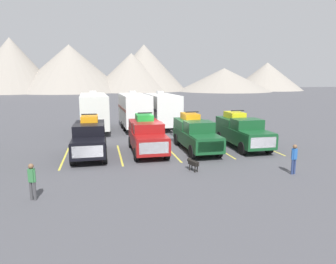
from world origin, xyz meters
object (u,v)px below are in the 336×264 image
object	(u,v)px
pickup_truck_b	(147,135)
dog	(192,163)
person_b	(32,179)
pickup_truck_a	(90,137)
person_a	(294,157)
pickup_truck_d	(242,131)
pickup_truck_c	(195,133)
camper_trailer_a	(94,110)
camper_trailer_c	(162,109)
camper_trailer_b	(134,109)

from	to	relation	value
pickup_truck_b	dog	bearing A→B (deg)	-69.06
pickup_truck_b	person_b	distance (m)	9.11
pickup_truck_a	person_a	size ratio (longest dim) A/B	3.44
pickup_truck_d	pickup_truck_c	bearing A→B (deg)	-177.56
pickup_truck_d	dog	bearing A→B (deg)	-138.00
pickup_truck_b	camper_trailer_a	bearing A→B (deg)	111.03
camper_trailer_a	camper_trailer_c	bearing A→B (deg)	-0.76
pickup_truck_b	person_b	bearing A→B (deg)	-129.97
pickup_truck_c	camper_trailer_a	world-z (taller)	camper_trailer_a
pickup_truck_b	dog	size ratio (longest dim) A/B	6.04
dog	pickup_truck_b	bearing A→B (deg)	110.94
pickup_truck_a	person_a	xyz separation A→B (m)	(10.56, -6.35, -0.28)
pickup_truck_c	camper_trailer_a	bearing A→B (deg)	126.42
dog	camper_trailer_b	bearing A→B (deg)	96.31
pickup_truck_a	pickup_truck_b	world-z (taller)	pickup_truck_a
pickup_truck_a	person_a	distance (m)	12.32
pickup_truck_a	camper_trailer_a	distance (m)	9.43
pickup_truck_a	person_a	bearing A→B (deg)	-31.03
pickup_truck_a	pickup_truck_b	size ratio (longest dim) A/B	1.04
dog	person_a	bearing A→B (deg)	-18.84
camper_trailer_c	pickup_truck_a	bearing A→B (deg)	-125.88
pickup_truck_c	camper_trailer_a	distance (m)	11.82
pickup_truck_b	camper_trailer_c	xyz separation A→B (m)	(2.98, 9.30, 0.75)
pickup_truck_a	pickup_truck_c	bearing A→B (deg)	-0.73
pickup_truck_c	person_a	xyz separation A→B (m)	(3.41, -6.26, -0.28)
pickup_truck_d	person_a	size ratio (longest dim) A/B	3.56
pickup_truck_c	dog	bearing A→B (deg)	-109.55
person_a	pickup_truck_a	bearing A→B (deg)	148.97
person_b	pickup_truck_d	bearing A→B (deg)	28.71
pickup_truck_a	camper_trailer_a	bearing A→B (deg)	89.10
pickup_truck_c	camper_trailer_c	world-z (taller)	camper_trailer_c
camper_trailer_c	dog	bearing A→B (deg)	-94.91
pickup_truck_d	dog	xyz separation A→B (m)	(-5.22, -4.70, -0.74)
camper_trailer_c	dog	distance (m)	14.08
camper_trailer_b	dog	distance (m)	14.27
camper_trailer_c	person_a	world-z (taller)	camper_trailer_c
pickup_truck_c	camper_trailer_b	xyz separation A→B (m)	(-3.17, 9.56, 0.75)
camper_trailer_a	person_b	bearing A→B (deg)	-97.79
pickup_truck_c	pickup_truck_d	world-z (taller)	pickup_truck_c
pickup_truck_a	pickup_truck_c	distance (m)	7.15
pickup_truck_d	dog	size ratio (longest dim) A/B	6.48
pickup_truck_d	person_a	xyz separation A→B (m)	(-0.20, -6.41, -0.28)
camper_trailer_a	camper_trailer_b	bearing A→B (deg)	1.04
pickup_truck_a	camper_trailer_c	world-z (taller)	camper_trailer_c
pickup_truck_d	camper_trailer_c	size ratio (longest dim) A/B	0.75
person_b	camper_trailer_c	bearing A→B (deg)	61.54
pickup_truck_d	person_b	size ratio (longest dim) A/B	3.63
pickup_truck_b	camper_trailer_b	xyz separation A→B (m)	(0.22, 9.46, 0.76)
person_a	camper_trailer_b	bearing A→B (deg)	112.59
pickup_truck_c	camper_trailer_b	distance (m)	10.10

